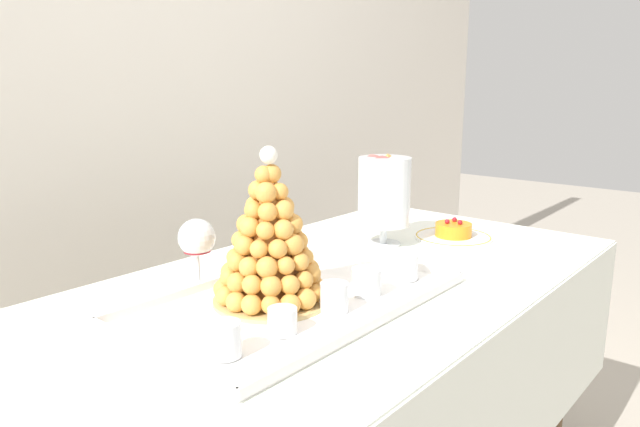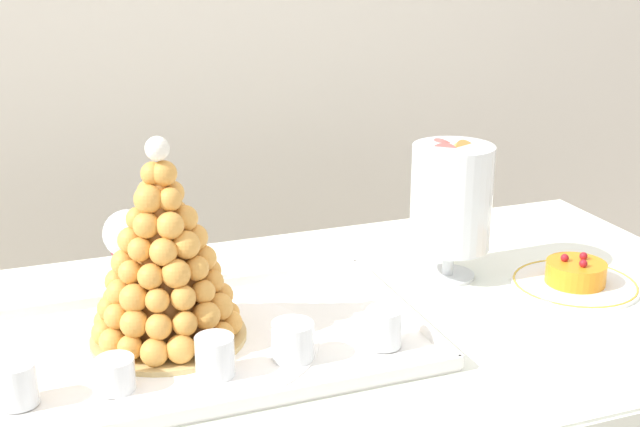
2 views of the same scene
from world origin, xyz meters
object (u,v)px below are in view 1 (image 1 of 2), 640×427
(dessert_cup_mid_right, at_px, (366,283))
(macaron_goblet, at_px, (384,192))
(wine_glass, at_px, (197,240))
(serving_tray, at_px, (297,301))
(croquembouche, at_px, (270,243))
(dessert_cup_centre, at_px, (334,299))
(dessert_cup_mid_left, at_px, (282,322))
(dessert_cup_right, at_px, (406,267))
(dessert_cup_left, at_px, (226,341))
(fruit_tart_plate, at_px, (453,233))

(dessert_cup_mid_right, xyz_separation_m, macaron_goblet, (0.36, 0.20, 0.11))
(wine_glass, bearing_deg, dessert_cup_mid_right, -60.40)
(serving_tray, height_order, macaron_goblet, macaron_goblet)
(croquembouche, bearing_deg, wine_glass, 97.44)
(serving_tray, xyz_separation_m, dessert_cup_centre, (0.00, -0.10, 0.03))
(dessert_cup_mid_left, bearing_deg, serving_tray, 33.63)
(dessert_cup_right, height_order, wine_glass, wine_glass)
(dessert_cup_mid_left, relative_size, dessert_cup_mid_right, 0.85)
(croquembouche, bearing_deg, dessert_cup_mid_left, -127.33)
(dessert_cup_centre, bearing_deg, dessert_cup_right, -0.16)
(serving_tray, bearing_deg, dessert_cup_mid_left, -146.37)
(croquembouche, height_order, wine_glass, croquembouche)
(serving_tray, xyz_separation_m, wine_glass, (-0.06, 0.23, 0.10))
(dessert_cup_left, xyz_separation_m, dessert_cup_mid_right, (0.37, -0.01, -0.00))
(dessert_cup_mid_left, xyz_separation_m, dessert_cup_mid_right, (0.25, -0.00, 0.00))
(dessert_cup_left, relative_size, fruit_tart_plate, 0.26)
(croquembouche, relative_size, dessert_cup_left, 5.44)
(dessert_cup_left, xyz_separation_m, dessert_cup_right, (0.51, -0.02, -0.00))
(dessert_cup_right, distance_m, macaron_goblet, 0.33)
(serving_tray, height_order, dessert_cup_mid_right, dessert_cup_mid_right)
(wine_glass, bearing_deg, dessert_cup_mid_left, -102.07)
(croquembouche, xyz_separation_m, dessert_cup_right, (0.29, -0.13, -0.09))
(croquembouche, relative_size, fruit_tart_plate, 1.42)
(serving_tray, distance_m, dessert_cup_left, 0.27)
(macaron_goblet, bearing_deg, wine_glass, 168.10)
(serving_tray, relative_size, macaron_goblet, 2.61)
(dessert_cup_centre, distance_m, wine_glass, 0.34)
(serving_tray, relative_size, dessert_cup_mid_left, 12.85)
(dessert_cup_mid_right, relative_size, dessert_cup_right, 1.08)
(dessert_cup_mid_right, bearing_deg, dessert_cup_centre, -175.99)
(dessert_cup_left, height_order, dessert_cup_mid_left, dessert_cup_left)
(croquembouche, xyz_separation_m, fruit_tart_plate, (0.70, -0.03, -0.11))
(dessert_cup_right, xyz_separation_m, macaron_goblet, (0.22, 0.21, 0.11))
(dessert_cup_left, relative_size, macaron_goblet, 0.22)
(croquembouche, height_order, dessert_cup_mid_left, croquembouche)
(dessert_cup_left, bearing_deg, wine_glass, 58.43)
(dessert_cup_mid_left, relative_size, wine_glass, 0.34)
(fruit_tart_plate, bearing_deg, dessert_cup_right, -166.42)
(macaron_goblet, bearing_deg, croquembouche, -171.08)
(croquembouche, xyz_separation_m, dessert_cup_mid_right, (0.15, -0.12, -0.10))
(dessert_cup_right, bearing_deg, dessert_cup_mid_left, 178.65)
(dessert_cup_mid_left, bearing_deg, dessert_cup_left, 176.63)
(dessert_cup_left, distance_m, dessert_cup_right, 0.51)
(serving_tray, height_order, fruit_tart_plate, fruit_tart_plate)
(dessert_cup_mid_left, height_order, dessert_cup_right, dessert_cup_right)
(dessert_cup_mid_right, height_order, fruit_tart_plate, dessert_cup_mid_right)
(serving_tray, bearing_deg, croquembouche, 137.38)
(serving_tray, xyz_separation_m, dessert_cup_mid_left, (-0.13, -0.09, 0.02))
(croquembouche, bearing_deg, macaron_goblet, 8.92)
(serving_tray, distance_m, croquembouche, 0.13)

